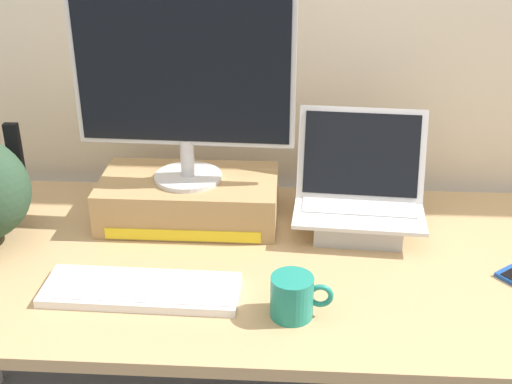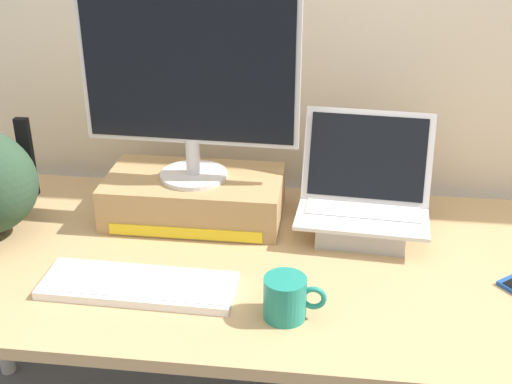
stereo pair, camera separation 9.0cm
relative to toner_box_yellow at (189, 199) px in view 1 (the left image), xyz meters
name	(u,v)px [view 1 (the left image)]	position (x,y,z in m)	size (l,w,h in m)	color
desk	(256,280)	(0.19, -0.19, -0.12)	(1.96, 0.80, 0.75)	tan
toner_box_yellow	(189,199)	(0.00, 0.00, 0.00)	(0.47, 0.26, 0.12)	#A88456
desktop_monitor	(183,79)	(0.00, 0.00, 0.33)	(0.55, 0.18, 0.50)	silver
open_laptop	(359,207)	(0.45, -0.03, 0.00)	(0.35, 0.27, 0.30)	#ADADB2
external_keyboard	(141,289)	(-0.06, -0.36, -0.05)	(0.44, 0.16, 0.02)	white
coffee_mug	(293,297)	(0.28, -0.42, -0.01)	(0.13, 0.09, 0.09)	#1E7F70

